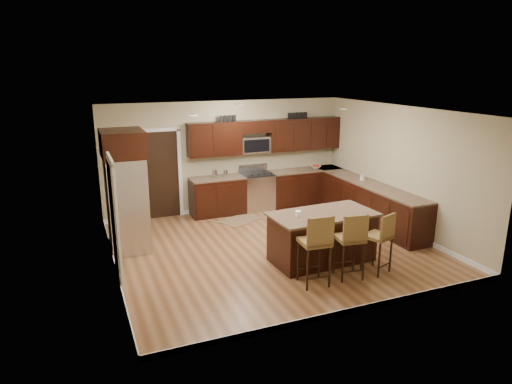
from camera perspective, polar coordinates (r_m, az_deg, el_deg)
name	(u,v)px	position (r m, az deg, el deg)	size (l,w,h in m)	color
floor	(272,247)	(9.15, 2.00, -6.94)	(6.00, 6.00, 0.00)	brown
ceiling	(273,111)	(8.50, 2.17, 10.14)	(6.00, 6.00, 0.00)	silver
wall_back	(227,156)	(11.23, -3.69, 4.45)	(6.00, 6.00, 0.00)	tan
wall_left	(109,198)	(8.02, -17.88, -0.76)	(5.50, 5.50, 0.00)	tan
wall_right	(400,169)	(10.30, 17.51, 2.76)	(5.50, 5.50, 0.00)	tan
base_cabinets	(320,197)	(11.05, 7.97, -0.60)	(4.02, 3.96, 0.92)	black
upper_cabinets	(268,135)	(11.37, 1.56, 7.12)	(4.00, 0.33, 0.80)	black
range	(257,191)	(11.39, 0.11, 0.10)	(0.76, 0.64, 1.11)	silver
microwave	(255,145)	(11.28, -0.18, 5.93)	(0.76, 0.31, 0.40)	silver
doorway	(160,175)	(10.89, -11.89, 2.08)	(0.85, 0.03, 2.06)	black
pantry_door	(114,222)	(7.83, -17.35, -3.63)	(0.03, 0.80, 2.04)	white
letter_decor	(263,117)	(11.26, 0.90, 9.37)	(2.20, 0.03, 0.15)	black
island	(322,238)	(8.51, 8.22, -5.76)	(1.96, 1.09, 0.92)	black
stool_left	(316,242)	(7.42, 7.56, -6.23)	(0.49, 0.49, 1.22)	brown
stool_mid	(352,238)	(7.77, 11.86, -5.71)	(0.49, 0.49, 1.16)	brown
stool_right	(381,236)	(8.13, 15.36, -5.33)	(0.52, 0.52, 1.09)	brown
refrigerator	(126,190)	(9.05, -15.95, 0.24)	(0.79, 0.98, 2.35)	silver
floor_mat	(240,220)	(10.71, -2.07, -3.53)	(0.90, 0.60, 0.01)	brown
fruit_bowl	(316,167)	(11.99, 7.49, 3.10)	(0.25, 0.25, 0.06)	silver
soap_bottle	(363,177)	(10.88, 13.19, 1.88)	(0.08, 0.08, 0.18)	#B2B2B2
canister_tall	(215,174)	(10.90, -5.20, 2.28)	(0.12, 0.12, 0.19)	silver
canister_short	(225,173)	(10.99, -3.84, 2.35)	(0.11, 0.11, 0.17)	silver
island_jar	(298,214)	(8.10, 5.30, -2.72)	(0.10, 0.10, 0.10)	white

